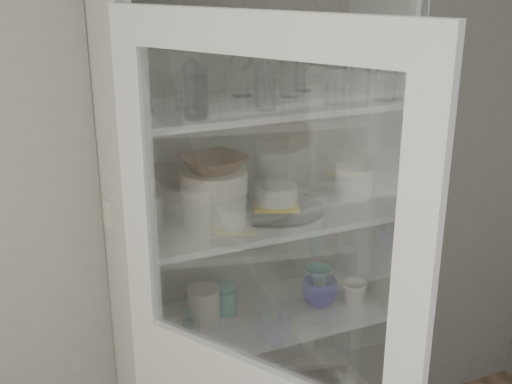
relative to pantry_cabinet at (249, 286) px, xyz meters
name	(u,v)px	position (x,y,z in m)	size (l,w,h in m)	color
wall_back	(182,191)	(-0.20, 0.16, 0.36)	(3.60, 0.02, 2.60)	#989898
pantry_cabinet	(249,286)	(0.00, 0.00, 0.00)	(1.00, 0.45, 2.10)	beige
tumbler_0	(195,90)	(-0.25, -0.17, 0.80)	(0.08, 0.08, 0.16)	silver
tumbler_1	(195,97)	(-0.27, -0.21, 0.78)	(0.06, 0.06, 0.13)	silver
tumbler_2	(197,98)	(-0.26, -0.23, 0.78)	(0.06, 0.06, 0.13)	silver
tumbler_3	(266,88)	(-0.02, -0.19, 0.79)	(0.07, 0.07, 0.14)	silver
tumbler_4	(335,79)	(0.23, -0.19, 0.80)	(0.08, 0.08, 0.16)	silver
tumbler_5	(360,82)	(0.30, -0.22, 0.79)	(0.07, 0.07, 0.14)	silver
tumbler_6	(386,78)	(0.41, -0.21, 0.79)	(0.07, 0.07, 0.15)	silver
tumbler_7	(135,91)	(-0.41, -0.08, 0.79)	(0.07, 0.07, 0.14)	silver
tumbler_8	(141,89)	(-0.40, -0.09, 0.80)	(0.08, 0.08, 0.15)	silver
tumbler_9	(188,86)	(-0.24, -0.08, 0.79)	(0.07, 0.07, 0.14)	silver
tumbler_10	(289,79)	(0.13, -0.04, 0.78)	(0.06, 0.06, 0.12)	silver
goblet_0	(192,79)	(-0.19, 0.03, 0.80)	(0.07, 0.07, 0.15)	silver
goblet_1	(241,71)	(-0.01, 0.04, 0.81)	(0.08, 0.08, 0.18)	silver
goblet_2	(304,69)	(0.24, 0.04, 0.80)	(0.07, 0.07, 0.16)	silver
goblet_3	(330,65)	(0.34, 0.04, 0.81)	(0.08, 0.08, 0.17)	silver
plate_stack_front	(215,208)	(-0.17, -0.11, 0.38)	(0.21, 0.21, 0.13)	beige
plate_stack_back	(134,207)	(-0.41, 0.04, 0.37)	(0.21, 0.21, 0.10)	beige
cream_bowl	(214,181)	(-0.17, -0.11, 0.48)	(0.22, 0.22, 0.07)	white
terracotta_bowl	(214,163)	(-0.17, -0.11, 0.54)	(0.21, 0.21, 0.05)	brown
glass_platter	(276,208)	(0.08, -0.07, 0.33)	(0.34, 0.34, 0.02)	silver
yellow_trivet	(276,204)	(0.08, -0.07, 0.35)	(0.16, 0.16, 0.01)	#EEB60D
white_ramekin	(276,194)	(0.08, -0.07, 0.38)	(0.15, 0.15, 0.07)	beige
grey_bowl_stack	(354,182)	(0.41, -0.06, 0.38)	(0.14, 0.14, 0.12)	white
mug_blue	(320,292)	(0.25, -0.11, -0.03)	(0.14, 0.14, 0.11)	#2427A0
mug_teal	(318,280)	(0.29, -0.02, -0.03)	(0.11, 0.11, 0.11)	teal
mug_white	(354,293)	(0.37, -0.16, -0.03)	(0.10, 0.10, 0.09)	beige
teal_jar	(225,299)	(-0.11, -0.01, -0.03)	(0.09, 0.09, 0.11)	teal
measuring_cups	(181,333)	(-0.31, -0.12, -0.06)	(0.11, 0.11, 0.04)	#B7B8C0
white_canister	(204,306)	(-0.20, -0.05, -0.01)	(0.12, 0.12, 0.14)	beige
tin_box	(313,381)	(0.25, -0.08, -0.45)	(0.20, 0.14, 0.06)	#A0A0B2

